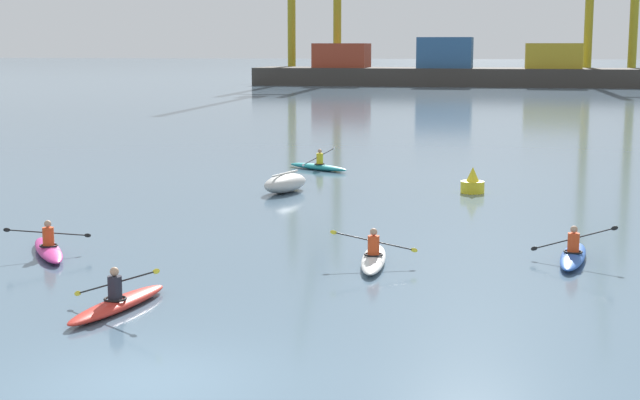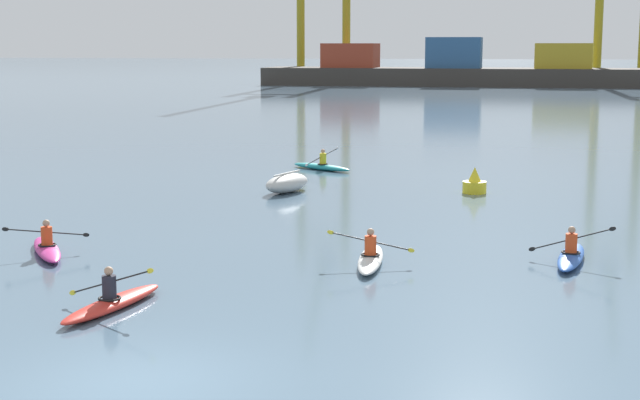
{
  "view_description": "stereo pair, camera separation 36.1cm",
  "coord_description": "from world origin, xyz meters",
  "px_view_note": "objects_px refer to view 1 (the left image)",
  "views": [
    {
      "loc": [
        5.77,
        -14.33,
        5.53
      ],
      "look_at": [
        -0.22,
        15.59,
        0.6
      ],
      "focal_mm": 53.68,
      "sensor_mm": 36.0,
      "label": 1
    },
    {
      "loc": [
        6.12,
        -14.26,
        5.53
      ],
      "look_at": [
        -0.22,
        15.59,
        0.6
      ],
      "focal_mm": 53.68,
      "sensor_mm": 36.0,
      "label": 2
    }
  ],
  "objects_px": {
    "kayak_blue": "(573,255)",
    "kayak_white": "(374,258)",
    "kayak_magenta": "(48,248)",
    "channel_buoy": "(473,184)",
    "container_barge": "(445,70)",
    "kayak_red": "(118,302)",
    "kayak_teal": "(318,166)",
    "capsized_dinghy": "(285,183)"
  },
  "relations": [
    {
      "from": "kayak_teal",
      "to": "kayak_white",
      "type": "height_order",
      "value": "kayak_teal"
    },
    {
      "from": "channel_buoy",
      "to": "kayak_white",
      "type": "distance_m",
      "value": 12.81
    },
    {
      "from": "capsized_dinghy",
      "to": "kayak_blue",
      "type": "relative_size",
      "value": 0.81
    },
    {
      "from": "kayak_magenta",
      "to": "kayak_teal",
      "type": "xyz_separation_m",
      "value": [
        3.57,
        18.82,
        0.0
      ]
    },
    {
      "from": "capsized_dinghy",
      "to": "kayak_white",
      "type": "relative_size",
      "value": 0.81
    },
    {
      "from": "capsized_dinghy",
      "to": "kayak_magenta",
      "type": "xyz_separation_m",
      "value": [
        -3.66,
        -12.01,
        -0.18
      ]
    },
    {
      "from": "container_barge",
      "to": "capsized_dinghy",
      "type": "relative_size",
      "value": 19.09
    },
    {
      "from": "kayak_blue",
      "to": "kayak_white",
      "type": "distance_m",
      "value": 5.21
    },
    {
      "from": "container_barge",
      "to": "capsized_dinghy",
      "type": "distance_m",
      "value": 100.87
    },
    {
      "from": "channel_buoy",
      "to": "kayak_magenta",
      "type": "xyz_separation_m",
      "value": [
        -10.68,
        -13.26,
        -0.19
      ]
    },
    {
      "from": "kayak_red",
      "to": "kayak_teal",
      "type": "relative_size",
      "value": 1.07
    },
    {
      "from": "kayak_red",
      "to": "kayak_teal",
      "type": "bearing_deg",
      "value": 91.06
    },
    {
      "from": "container_barge",
      "to": "kayak_magenta",
      "type": "xyz_separation_m",
      "value": [
        -2.71,
        -112.86,
        -2.01
      ]
    },
    {
      "from": "kayak_magenta",
      "to": "kayak_white",
      "type": "height_order",
      "value": "same"
    },
    {
      "from": "kayak_blue",
      "to": "kayak_white",
      "type": "relative_size",
      "value": 1.0
    },
    {
      "from": "kayak_red",
      "to": "kayak_magenta",
      "type": "distance_m",
      "value": 6.21
    },
    {
      "from": "kayak_magenta",
      "to": "channel_buoy",
      "type": "bearing_deg",
      "value": 51.15
    },
    {
      "from": "kayak_teal",
      "to": "kayak_white",
      "type": "xyz_separation_m",
      "value": [
        5.13,
        -18.22,
        0.0
      ]
    },
    {
      "from": "kayak_blue",
      "to": "container_barge",
      "type": "bearing_deg",
      "value": 95.68
    },
    {
      "from": "kayak_red",
      "to": "kayak_teal",
      "type": "height_order",
      "value": "kayak_red"
    },
    {
      "from": "channel_buoy",
      "to": "kayak_blue",
      "type": "distance_m",
      "value": 11.71
    },
    {
      "from": "capsized_dinghy",
      "to": "channel_buoy",
      "type": "distance_m",
      "value": 7.13
    },
    {
      "from": "kayak_red",
      "to": "kayak_white",
      "type": "height_order",
      "value": "kayak_red"
    },
    {
      "from": "capsized_dinghy",
      "to": "kayak_red",
      "type": "xyz_separation_m",
      "value": [
        0.35,
        -16.75,
        -0.18
      ]
    },
    {
      "from": "channel_buoy",
      "to": "kayak_white",
      "type": "relative_size",
      "value": 0.29
    },
    {
      "from": "container_barge",
      "to": "kayak_red",
      "type": "height_order",
      "value": "container_barge"
    },
    {
      "from": "kayak_red",
      "to": "kayak_blue",
      "type": "bearing_deg",
      "value": 34.53
    },
    {
      "from": "kayak_blue",
      "to": "kayak_teal",
      "type": "xyz_separation_m",
      "value": [
        -10.16,
        16.87,
        0.0
      ]
    },
    {
      "from": "container_barge",
      "to": "kayak_red",
      "type": "relative_size",
      "value": 15.49
    },
    {
      "from": "kayak_white",
      "to": "kayak_blue",
      "type": "bearing_deg",
      "value": 15.01
    },
    {
      "from": "capsized_dinghy",
      "to": "kayak_teal",
      "type": "xyz_separation_m",
      "value": [
        -0.09,
        6.81,
        -0.18
      ]
    },
    {
      "from": "kayak_red",
      "to": "kayak_white",
      "type": "distance_m",
      "value": 7.11
    },
    {
      "from": "container_barge",
      "to": "channel_buoy",
      "type": "xyz_separation_m",
      "value": [
        7.97,
        -99.6,
        -1.82
      ]
    },
    {
      "from": "kayak_red",
      "to": "container_barge",
      "type": "bearing_deg",
      "value": 90.63
    },
    {
      "from": "kayak_magenta",
      "to": "kayak_blue",
      "type": "bearing_deg",
      "value": 8.09
    },
    {
      "from": "kayak_teal",
      "to": "channel_buoy",
      "type": "bearing_deg",
      "value": -38.05
    },
    {
      "from": "capsized_dinghy",
      "to": "kayak_magenta",
      "type": "distance_m",
      "value": 12.56
    },
    {
      "from": "kayak_blue",
      "to": "kayak_magenta",
      "type": "relative_size",
      "value": 1.09
    },
    {
      "from": "container_barge",
      "to": "kayak_red",
      "type": "distance_m",
      "value": 117.62
    },
    {
      "from": "kayak_blue",
      "to": "kayak_magenta",
      "type": "distance_m",
      "value": 13.87
    },
    {
      "from": "capsized_dinghy",
      "to": "kayak_white",
      "type": "xyz_separation_m",
      "value": [
        5.04,
        -11.41,
        -0.18
      ]
    },
    {
      "from": "kayak_blue",
      "to": "kayak_red",
      "type": "relative_size",
      "value": 1.0
    }
  ]
}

